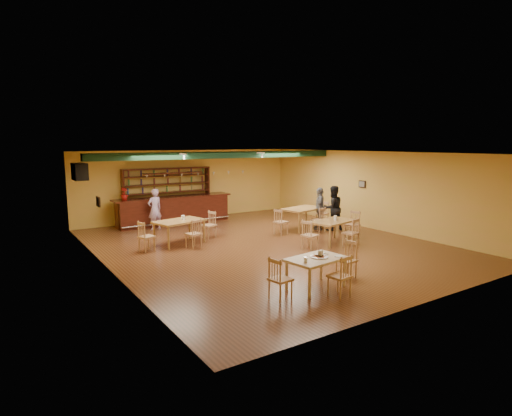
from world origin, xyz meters
TOP-DOWN VIEW (x-y plane):
  - floor at (0.00, 0.00)m, footprint 12.00×12.00m
  - ceiling_beam at (0.00, 2.80)m, footprint 10.00×0.30m
  - track_rail_left at (-1.80, 3.40)m, footprint 0.05×2.50m
  - track_rail_right at (1.40, 3.40)m, footprint 0.05×2.50m
  - ac_unit at (-4.80, 4.20)m, footprint 0.34×0.70m
  - picture_left at (-4.97, 1.00)m, footprint 0.04×0.34m
  - picture_right at (4.97, 0.50)m, footprint 0.04×0.34m
  - bar_counter at (-1.08, 5.15)m, footprint 4.92×0.85m
  - back_bar_hutch at (-1.08, 5.78)m, footprint 3.80×0.40m
  - poinsettia at (-3.09, 5.15)m, footprint 0.35×0.35m
  - dining_table_a at (-2.30, 1.66)m, footprint 1.78×1.31m
  - dining_table_b at (2.67, 1.34)m, footprint 1.83×1.33m
  - dining_table_d at (2.03, -0.99)m, footprint 1.69×1.22m
  - near_table at (-1.36, -4.05)m, footprint 1.44×1.03m
  - pizza_tray at (-1.27, -4.05)m, footprint 0.49×0.49m
  - parmesan_shaker at (-1.79, -4.19)m, footprint 0.08×0.08m
  - napkin_stack at (-1.03, -3.85)m, footprint 0.25×0.23m
  - pizza_server at (-1.12, -4.00)m, footprint 0.32×0.11m
  - side_plate at (-0.83, -4.24)m, footprint 0.25×0.25m
  - patron_bar at (-2.19, 4.33)m, footprint 0.65×0.49m
  - patron_right_a at (3.47, 0.54)m, footprint 0.94×0.80m
  - patron_right_b at (3.23, 1.01)m, footprint 0.95×0.96m

SIDE VIEW (x-z plane):
  - floor at x=0.00m, z-range 0.00..0.00m
  - near_table at x=-1.36m, z-range 0.00..0.72m
  - dining_table_d at x=2.03m, z-range 0.00..0.76m
  - dining_table_a at x=-2.30m, z-range 0.00..0.80m
  - dining_table_b at x=2.67m, z-range 0.00..0.83m
  - bar_counter at x=-1.08m, z-range 0.00..1.13m
  - side_plate at x=-0.83m, z-range 0.72..0.73m
  - pizza_tray at x=-1.27m, z-range 0.72..0.74m
  - napkin_stack at x=-1.03m, z-range 0.72..0.75m
  - pizza_server at x=-1.12m, z-range 0.74..0.74m
  - parmesan_shaker at x=-1.79m, z-range 0.72..0.83m
  - patron_bar at x=-2.19m, z-range 0.00..1.60m
  - patron_right_b at x=3.23m, z-range 0.00..1.63m
  - patron_right_a at x=3.47m, z-range 0.00..1.71m
  - back_bar_hutch at x=-1.08m, z-range 0.00..2.28m
  - poinsettia at x=-3.09m, z-range 1.13..1.62m
  - picture_left at x=-4.97m, z-range 1.56..1.84m
  - picture_right at x=4.97m, z-range 1.56..1.84m
  - ac_unit at x=-4.80m, z-range 2.11..2.59m
  - ceiling_beam at x=0.00m, z-range 2.75..3.00m
  - track_rail_left at x=-1.80m, z-range 2.92..2.96m
  - track_rail_right at x=1.40m, z-range 2.92..2.96m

